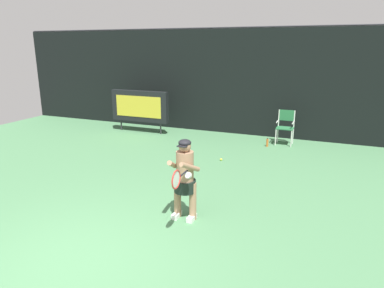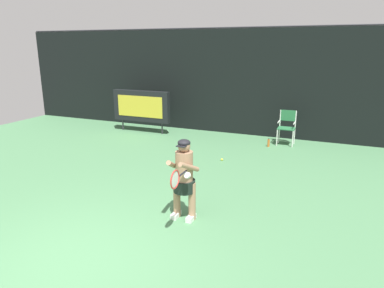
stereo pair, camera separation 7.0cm
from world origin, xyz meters
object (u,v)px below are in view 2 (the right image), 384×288
at_px(scoreboard, 141,106).
at_px(tennis_player, 184,176).
at_px(umpire_chair, 287,125).
at_px(water_bottle, 269,143).
at_px(tennis_racket, 176,179).
at_px(tennis_ball_loose, 222,160).

xyz_separation_m(scoreboard, tennis_player, (4.14, -5.47, -0.14)).
xyz_separation_m(umpire_chair, water_bottle, (-0.45, -0.49, -0.50)).
bearing_deg(tennis_player, umpire_chair, 80.66).
bearing_deg(tennis_player, tennis_racket, -77.47).
bearing_deg(water_bottle, scoreboard, 177.90).
relative_size(tennis_racket, tennis_ball_loose, 8.85).
relative_size(water_bottle, tennis_ball_loose, 3.90).
bearing_deg(tennis_ball_loose, umpire_chair, 60.41).
distance_m(scoreboard, tennis_ball_loose, 4.36).
distance_m(umpire_chair, water_bottle, 0.83).
bearing_deg(tennis_ball_loose, tennis_racket, -82.38).
bearing_deg(umpire_chair, water_bottle, -132.25).
relative_size(umpire_chair, water_bottle, 4.08).
xyz_separation_m(tennis_racket, tennis_ball_loose, (-0.54, 4.05, -0.98)).
bearing_deg(scoreboard, tennis_player, -52.87).
xyz_separation_m(water_bottle, tennis_player, (-0.50, -5.30, 0.69)).
relative_size(tennis_player, tennis_ball_loose, 21.82).
bearing_deg(tennis_ball_loose, scoreboard, 151.20).
xyz_separation_m(water_bottle, tennis_racket, (-0.36, -5.93, 0.89)).
xyz_separation_m(umpire_chair, tennis_ball_loose, (-1.35, -2.38, -0.58)).
relative_size(scoreboard, tennis_player, 1.48).
distance_m(tennis_player, tennis_racket, 0.68).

